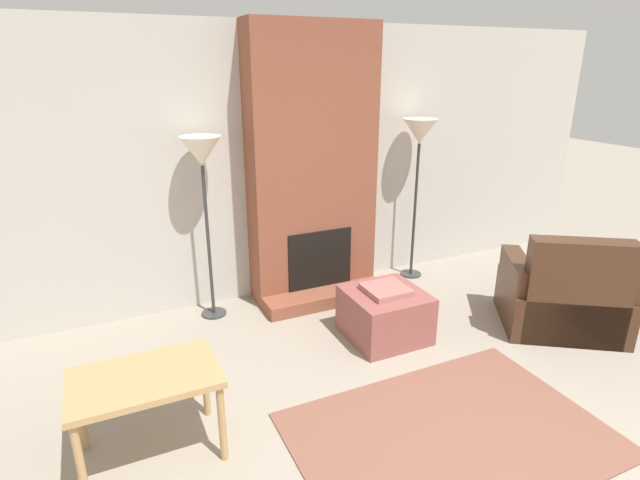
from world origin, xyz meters
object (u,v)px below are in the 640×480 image
(armchair, at_px, (564,299))
(floor_lamp_right, at_px, (420,139))
(ottoman, at_px, (385,314))
(floor_lamp_left, at_px, (202,160))
(side_table, at_px, (145,386))

(armchair, xyz_separation_m, floor_lamp_right, (-0.51, 1.56, 1.21))
(ottoman, distance_m, floor_lamp_right, 1.91)
(floor_lamp_left, bearing_deg, side_table, -114.94)
(ottoman, relative_size, floor_lamp_right, 0.37)
(ottoman, bearing_deg, side_table, -163.35)
(ottoman, xyz_separation_m, floor_lamp_right, (0.98, 1.02, 1.29))
(ottoman, relative_size, side_table, 0.76)
(floor_lamp_right, bearing_deg, floor_lamp_left, 180.00)
(armchair, xyz_separation_m, side_table, (-3.48, -0.05, 0.19))
(side_table, bearing_deg, ottoman, 16.65)
(side_table, height_order, floor_lamp_right, floor_lamp_right)
(floor_lamp_left, relative_size, floor_lamp_right, 0.97)
(floor_lamp_right, bearing_deg, ottoman, -133.89)
(side_table, height_order, floor_lamp_left, floor_lamp_left)
(ottoman, bearing_deg, armchair, -20.14)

